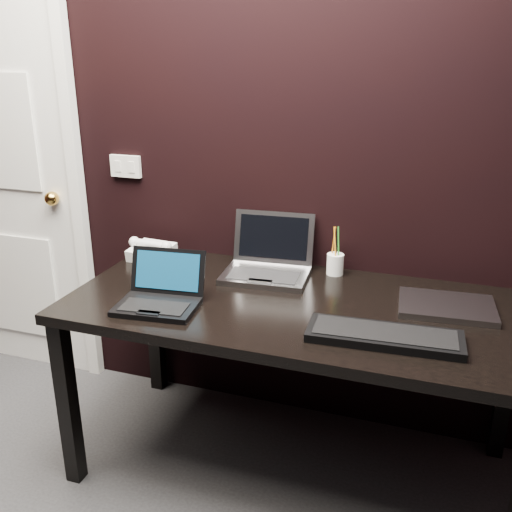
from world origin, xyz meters
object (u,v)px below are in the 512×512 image
(desk, at_px, (296,321))
(desk_phone, at_px, (152,251))
(netbook, at_px, (160,296))
(mobile_phone, at_px, (144,273))
(silver_laptop, at_px, (268,265))
(ext_keyboard, at_px, (384,336))
(pen_cup, at_px, (335,263))
(closed_laptop, at_px, (447,306))

(desk, relative_size, desk_phone, 7.79)
(netbook, relative_size, mobile_phone, 3.10)
(netbook, bearing_deg, silver_laptop, 55.82)
(ext_keyboard, bearing_deg, netbook, 179.60)
(ext_keyboard, bearing_deg, desk, 151.02)
(desk, relative_size, pen_cup, 8.23)
(pen_cup, bearing_deg, desk_phone, -173.81)
(netbook, xyz_separation_m, silver_laptop, (0.28, 0.41, 0.01))
(silver_laptop, distance_m, mobile_phone, 0.51)
(desk, relative_size, closed_laptop, 4.82)
(netbook, bearing_deg, mobile_phone, 132.87)
(desk, bearing_deg, desk_phone, 161.86)
(closed_laptop, bearing_deg, ext_keyboard, -121.05)
(desk_phone, xyz_separation_m, pen_cup, (0.81, 0.09, 0.01))
(mobile_phone, bearing_deg, desk_phone, 111.87)
(desk_phone, bearing_deg, netbook, -57.97)
(desk, bearing_deg, mobile_phone, -179.57)
(desk_phone, bearing_deg, closed_laptop, -5.54)
(desk, xyz_separation_m, silver_laptop, (-0.18, 0.23, 0.12))
(netbook, xyz_separation_m, ext_keyboard, (0.81, -0.01, -0.02))
(netbook, distance_m, pen_cup, 0.75)
(ext_keyboard, distance_m, desk_phone, 1.16)
(desk, distance_m, pen_cup, 0.36)
(netbook, relative_size, closed_laptop, 0.89)
(ext_keyboard, relative_size, pen_cup, 2.45)
(desk, relative_size, netbook, 5.43)
(desk_phone, xyz_separation_m, mobile_phone, (0.10, -0.24, -0.00))
(silver_laptop, xyz_separation_m, ext_keyboard, (0.53, -0.42, -0.03))
(desk_phone, distance_m, pen_cup, 0.81)
(ext_keyboard, distance_m, closed_laptop, 0.36)
(desk, height_order, netbook, netbook)
(netbook, height_order, ext_keyboard, netbook)
(netbook, bearing_deg, ext_keyboard, -0.40)
(silver_laptop, bearing_deg, netbook, -124.18)
(closed_laptop, distance_m, desk_phone, 1.27)
(desk, xyz_separation_m, mobile_phone, (-0.63, -0.00, 0.12))
(desk, distance_m, ext_keyboard, 0.41)
(ext_keyboard, xyz_separation_m, pen_cup, (-0.27, 0.52, 0.03))
(netbook, height_order, closed_laptop, netbook)
(desk, distance_m, desk_phone, 0.78)
(netbook, height_order, silver_laptop, silver_laptop)
(silver_laptop, xyz_separation_m, closed_laptop, (0.71, -0.11, -0.03))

